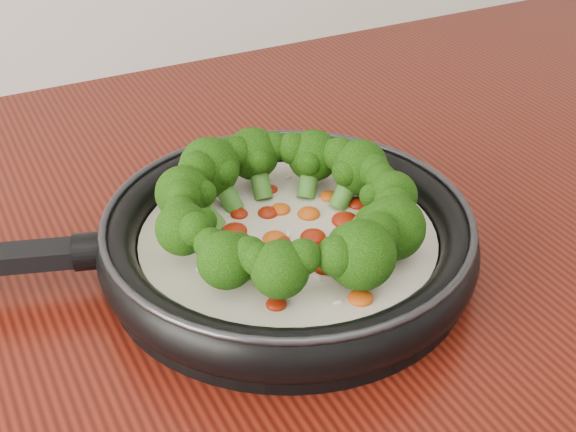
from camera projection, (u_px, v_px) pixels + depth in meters
name	position (u px, v px, depth m)	size (l,w,h in m)	color
skillet	(286.00, 232.00, 0.63)	(0.50, 0.38, 0.09)	black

